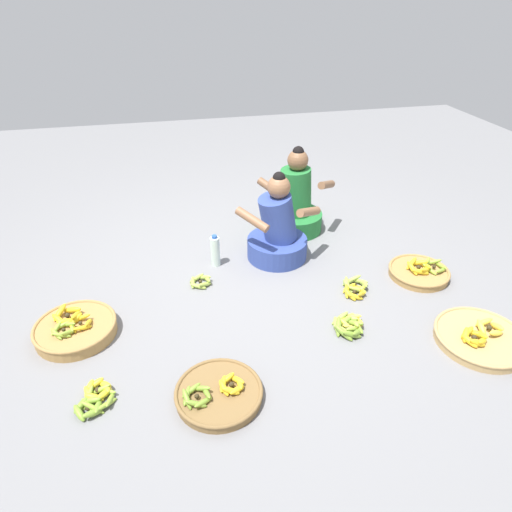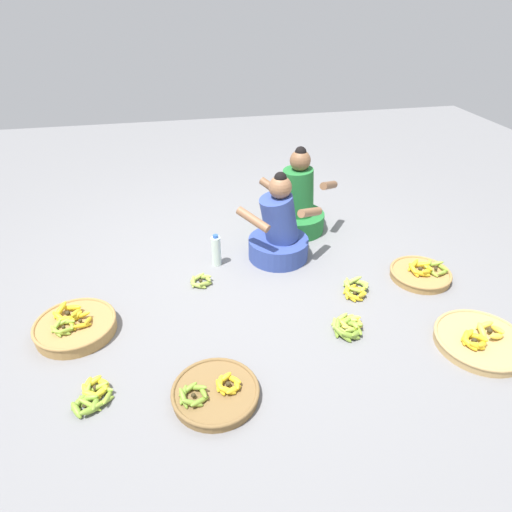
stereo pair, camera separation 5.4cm
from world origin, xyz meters
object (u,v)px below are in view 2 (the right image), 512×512
loose_bananas_near_vendor (348,327)px  loose_bananas_front_center (356,289)px  banana_basket_front_right (215,392)px  banana_basket_back_right (75,326)px  banana_basket_near_bicycle (421,273)px  loose_bananas_back_left (93,395)px  vendor_woman_front (279,232)px  banana_basket_mid_right (481,340)px  vendor_woman_behind (298,205)px  loose_bananas_mid_left (201,281)px  water_bottle (216,251)px

loose_bananas_near_vendor → loose_bananas_front_center: bearing=61.3°
banana_basket_front_right → banana_basket_back_right: size_ratio=0.94×
banana_basket_near_bicycle → loose_bananas_near_vendor: size_ratio=1.74×
loose_bananas_near_vendor → loose_bananas_back_left: bearing=-171.0°
banana_basket_front_right → banana_basket_near_bicycle: 2.00m
vendor_woman_front → banana_basket_back_right: bearing=-157.2°
vendor_woman_front → banana_basket_near_bicycle: (1.06, -0.55, -0.21)m
banana_basket_near_bicycle → loose_bananas_near_vendor: (-0.82, -0.48, -0.01)m
banana_basket_mid_right → loose_bananas_back_left: 2.49m
vendor_woman_behind → banana_basket_near_bicycle: vendor_woman_behind is taller
banana_basket_mid_right → loose_bananas_back_left: bearing=178.8°
loose_bananas_near_vendor → loose_bananas_mid_left: bearing=141.1°
banana_basket_front_right → loose_bananas_mid_left: size_ratio=2.53×
vendor_woman_front → loose_bananas_back_left: 1.95m
loose_bananas_near_vendor → banana_basket_mid_right: bearing=-21.4°
loose_bananas_mid_left → water_bottle: (0.16, 0.26, 0.11)m
vendor_woman_front → loose_bananas_front_center: bearing=-53.1°
water_bottle → loose_bananas_mid_left: bearing=-121.7°
loose_bananas_back_left → water_bottle: bearing=55.5°
banana_basket_back_right → loose_bananas_back_left: bearing=-74.1°
banana_basket_mid_right → banana_basket_back_right: bearing=165.8°
loose_bananas_back_left → vendor_woman_behind: bearing=45.3°
loose_bananas_front_center → vendor_woman_front: bearing=126.9°
banana_basket_mid_right → banana_basket_back_right: size_ratio=1.09×
banana_basket_near_bicycle → water_bottle: (-1.61, 0.54, 0.09)m
banana_basket_back_right → loose_bananas_back_left: banana_basket_back_right is taller
banana_basket_mid_right → water_bottle: size_ratio=2.11×
banana_basket_near_bicycle → loose_bananas_back_left: bearing=-163.3°
vendor_woman_front → banana_basket_back_right: vendor_woman_front is taller
loose_bananas_back_left → loose_bananas_mid_left: size_ratio=1.51×
banana_basket_near_bicycle → loose_bananas_mid_left: (-1.77, 0.28, -0.02)m
loose_bananas_back_left → banana_basket_front_right: bearing=-10.5°
loose_bananas_front_center → loose_bananas_mid_left: 1.22m
vendor_woman_behind → banana_basket_front_right: (-1.03, -1.88, -0.23)m
banana_basket_mid_right → loose_bananas_back_left: banana_basket_mid_right is taller
banana_basket_front_right → loose_bananas_back_left: banana_basket_front_right is taller
banana_basket_near_bicycle → banana_basket_front_right: bearing=-153.9°
vendor_woman_behind → banana_basket_mid_right: vendor_woman_behind is taller
loose_bananas_mid_left → loose_bananas_near_vendor: bearing=-38.9°
banana_basket_mid_right → water_bottle: 2.09m
loose_bananas_front_center → loose_bananas_back_left: size_ratio=0.97×
banana_basket_back_right → loose_bananas_near_vendor: 1.89m
banana_basket_back_right → water_bottle: (1.06, 0.67, 0.08)m
banana_basket_near_bicycle → loose_bananas_mid_left: size_ratio=2.39×
banana_basket_back_right → loose_bananas_front_center: bearing=1.5°
loose_bananas_near_vendor → water_bottle: bearing=127.6°
vendor_woman_behind → loose_bananas_near_vendor: (-0.05, -1.48, -0.24)m
loose_bananas_front_center → banana_basket_near_bicycle: bearing=7.1°
loose_bananas_near_vendor → loose_bananas_mid_left: size_ratio=1.37×
loose_bananas_back_left → loose_bananas_mid_left: (0.73, 1.03, -0.00)m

